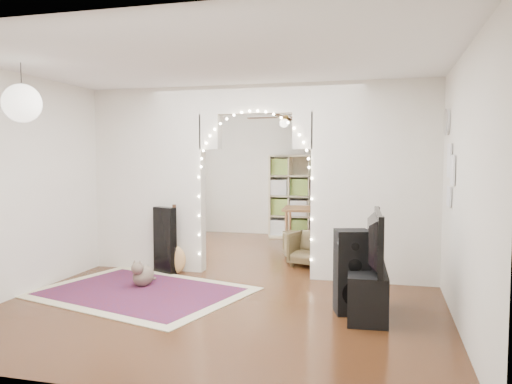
% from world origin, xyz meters
% --- Properties ---
extents(floor, '(7.50, 7.50, 0.00)m').
position_xyz_m(floor, '(0.00, 0.00, 0.00)').
color(floor, black).
rests_on(floor, ground).
extents(ceiling, '(5.00, 7.50, 0.02)m').
position_xyz_m(ceiling, '(0.00, 0.00, 2.70)').
color(ceiling, white).
rests_on(ceiling, wall_back).
extents(wall_back, '(5.00, 0.02, 2.70)m').
position_xyz_m(wall_back, '(0.00, 3.75, 1.35)').
color(wall_back, silver).
rests_on(wall_back, floor).
extents(wall_front, '(5.00, 0.02, 2.70)m').
position_xyz_m(wall_front, '(0.00, -3.75, 1.35)').
color(wall_front, silver).
rests_on(wall_front, floor).
extents(wall_left, '(0.02, 7.50, 2.70)m').
position_xyz_m(wall_left, '(-2.50, 0.00, 1.35)').
color(wall_left, silver).
rests_on(wall_left, floor).
extents(wall_right, '(0.02, 7.50, 2.70)m').
position_xyz_m(wall_right, '(2.50, 0.00, 1.35)').
color(wall_right, silver).
rests_on(wall_right, floor).
extents(divider_wall, '(5.00, 0.20, 2.70)m').
position_xyz_m(divider_wall, '(0.00, 0.00, 1.42)').
color(divider_wall, silver).
rests_on(divider_wall, floor).
extents(fairy_lights, '(1.64, 0.04, 1.60)m').
position_xyz_m(fairy_lights, '(0.00, -0.13, 1.55)').
color(fairy_lights, '#FFEABF').
rests_on(fairy_lights, divider_wall).
extents(window, '(0.04, 1.20, 1.40)m').
position_xyz_m(window, '(-2.47, 1.80, 1.50)').
color(window, white).
rests_on(window, wall_left).
extents(wall_clock, '(0.03, 0.31, 0.31)m').
position_xyz_m(wall_clock, '(2.48, -0.60, 2.10)').
color(wall_clock, white).
rests_on(wall_clock, wall_right).
extents(picture_frames, '(0.02, 0.50, 0.70)m').
position_xyz_m(picture_frames, '(2.48, -1.00, 1.50)').
color(picture_frames, white).
rests_on(picture_frames, wall_right).
extents(paper_lantern, '(0.40, 0.40, 0.40)m').
position_xyz_m(paper_lantern, '(-1.90, -2.40, 2.25)').
color(paper_lantern, white).
rests_on(paper_lantern, ceiling).
extents(ceiling_fan, '(1.10, 1.10, 0.30)m').
position_xyz_m(ceiling_fan, '(0.00, 2.00, 2.40)').
color(ceiling_fan, gold).
rests_on(ceiling_fan, ceiling).
extents(area_rug, '(2.92, 2.49, 0.02)m').
position_xyz_m(area_rug, '(-1.16, -1.30, 0.01)').
color(area_rug, maroon).
rests_on(area_rug, floor).
extents(guitar_case, '(0.39, 0.26, 0.96)m').
position_xyz_m(guitar_case, '(-1.30, -0.25, 0.48)').
color(guitar_case, black).
rests_on(guitar_case, floor).
extents(acoustic_guitar, '(0.35, 0.16, 0.85)m').
position_xyz_m(acoustic_guitar, '(-1.15, -0.25, 0.37)').
color(acoustic_guitar, tan).
rests_on(acoustic_guitar, floor).
extents(tabby_cat, '(0.25, 0.57, 0.38)m').
position_xyz_m(tabby_cat, '(-1.26, -1.03, 0.15)').
color(tabby_cat, brown).
rests_on(tabby_cat, floor).
extents(floor_speaker, '(0.42, 0.39, 0.91)m').
position_xyz_m(floor_speaker, '(1.45, -1.47, 0.45)').
color(floor_speaker, black).
rests_on(floor_speaker, floor).
extents(media_console, '(0.46, 1.02, 0.50)m').
position_xyz_m(media_console, '(1.62, -1.48, 0.25)').
color(media_console, black).
rests_on(media_console, floor).
extents(tv, '(0.20, 1.08, 0.62)m').
position_xyz_m(tv, '(1.62, -1.48, 0.81)').
color(tv, black).
rests_on(tv, media_console).
extents(bookcase, '(1.75, 0.73, 1.74)m').
position_xyz_m(bookcase, '(0.26, 3.50, 0.87)').
color(bookcase, '#BDAD89').
rests_on(bookcase, floor).
extents(dining_table, '(1.26, 0.90, 0.76)m').
position_xyz_m(dining_table, '(0.56, 2.29, 0.68)').
color(dining_table, brown).
rests_on(dining_table, floor).
extents(flower_vase, '(0.20, 0.20, 0.19)m').
position_xyz_m(flower_vase, '(0.56, 2.29, 0.85)').
color(flower_vase, white).
rests_on(flower_vase, dining_table).
extents(dining_chair_left, '(0.62, 0.63, 0.45)m').
position_xyz_m(dining_chair_left, '(0.41, 1.26, 0.22)').
color(dining_chair_left, brown).
rests_on(dining_chair_left, floor).
extents(dining_chair_right, '(0.69, 0.71, 0.53)m').
position_xyz_m(dining_chair_right, '(0.68, 0.77, 0.26)').
color(dining_chair_right, brown).
rests_on(dining_chair_right, floor).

